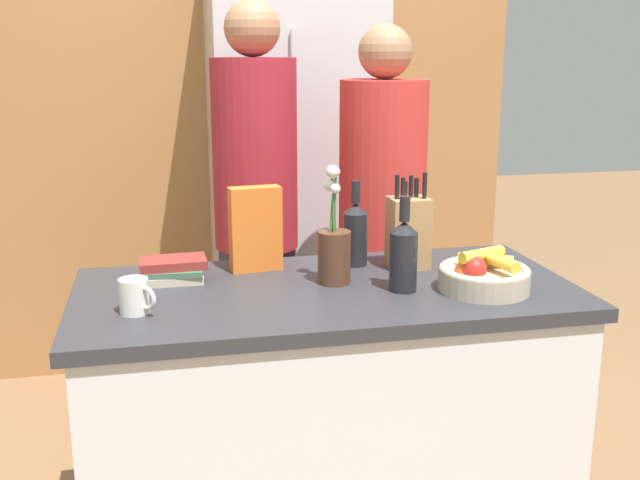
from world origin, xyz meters
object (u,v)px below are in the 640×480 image
object	(u,v)px
refrigerator	(294,178)
cereal_box	(255,229)
bottle_vinegar	(355,232)
person_at_sink	(256,207)
bottle_oil	(404,254)
book_stack	(173,270)
flower_vase	(334,249)
person_in_blue	(382,224)
coffee_mug	(135,296)
fruit_bowl	(483,275)
knife_block	(408,232)

from	to	relation	value
refrigerator	cereal_box	xyz separation A→B (m)	(-0.33, -1.17, 0.04)
bottle_vinegar	person_at_sink	size ratio (longest dim) A/B	0.15
bottle_oil	bottle_vinegar	world-z (taller)	bottle_oil
person_at_sink	cereal_box	bearing A→B (deg)	-119.73
book_stack	bottle_oil	bearing A→B (deg)	-19.73
book_stack	cereal_box	bearing A→B (deg)	13.93
cereal_box	flower_vase	bearing A→B (deg)	-40.87
refrigerator	person_in_blue	world-z (taller)	refrigerator
coffee_mug	book_stack	distance (m)	0.29
fruit_bowl	bottle_vinegar	xyz separation A→B (m)	(-0.29, 0.33, 0.06)
flower_vase	bottle_oil	world-z (taller)	flower_vase
person_at_sink	bottle_vinegar	bearing A→B (deg)	-89.48
knife_block	book_stack	world-z (taller)	knife_block
person_at_sink	fruit_bowl	bearing A→B (deg)	-82.01
fruit_bowl	bottle_vinegar	world-z (taller)	bottle_vinegar
fruit_bowl	cereal_box	size ratio (longest dim) A/B	0.98
cereal_box	bottle_vinegar	distance (m)	0.32
person_in_blue	bottle_oil	bearing A→B (deg)	-128.11
fruit_bowl	knife_block	world-z (taller)	knife_block
cereal_box	coffee_mug	world-z (taller)	cereal_box
fruit_bowl	bottle_vinegar	bearing A→B (deg)	130.92
coffee_mug	person_at_sink	distance (m)	1.00
flower_vase	cereal_box	distance (m)	0.28
coffee_mug	flower_vase	bearing A→B (deg)	15.01
fruit_bowl	coffee_mug	distance (m)	0.97
person_in_blue	knife_block	bearing A→B (deg)	-123.39
person_at_sink	flower_vase	bearing A→B (deg)	-102.18
coffee_mug	person_in_blue	xyz separation A→B (m)	(0.90, 0.76, -0.02)
bottle_vinegar	cereal_box	bearing A→B (deg)	178.51
refrigerator	bottle_oil	world-z (taller)	refrigerator
bottle_oil	person_at_sink	distance (m)	0.92
flower_vase	person_in_blue	xyz separation A→B (m)	(0.33, 0.61, -0.08)
bottle_oil	person_in_blue	distance (m)	0.74
book_stack	person_in_blue	size ratio (longest dim) A/B	0.12
cereal_box	bottle_oil	distance (m)	0.48
person_at_sink	book_stack	bearing A→B (deg)	-139.85
cereal_box	coffee_mug	size ratio (longest dim) A/B	2.70
knife_block	refrigerator	bearing A→B (deg)	96.62
person_in_blue	cereal_box	bearing A→B (deg)	-167.66
knife_block	bottle_oil	distance (m)	0.24
refrigerator	person_in_blue	distance (m)	0.78
bottle_oil	bottle_vinegar	distance (m)	0.29
flower_vase	coffee_mug	xyz separation A→B (m)	(-0.57, -0.15, -0.06)
knife_block	cereal_box	bearing A→B (deg)	171.72
flower_vase	knife_block	bearing A→B (deg)	22.72
book_stack	person_in_blue	xyz separation A→B (m)	(0.79, 0.49, -0.01)
cereal_box	bottle_oil	world-z (taller)	bottle_oil
book_stack	bottle_oil	world-z (taller)	bottle_oil
flower_vase	bottle_oil	bearing A→B (deg)	-32.65
person_in_blue	book_stack	bearing A→B (deg)	-174.41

